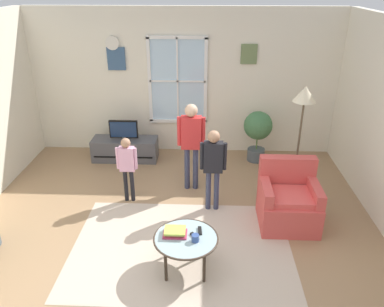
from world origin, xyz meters
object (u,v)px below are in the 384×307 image
object	(u,v)px
person_pink_shirt	(127,163)
potted_plant_by_window	(258,130)
person_red_shirt	(191,137)
person_black_shirt	(213,162)
remote_near_cup	(195,236)
floor_lamp	(304,106)
book_stack	(175,232)
armchair	(288,202)
tv_stand	(125,149)
coffee_table	(186,240)
television	(124,129)
cup	(195,238)
remote_near_books	(200,231)

from	to	relation	value
person_pink_shirt	potted_plant_by_window	distance (m)	2.52
person_red_shirt	person_black_shirt	xyz separation A→B (m)	(0.33, -0.58, -0.11)
remote_near_cup	person_pink_shirt	bearing A→B (deg)	125.99
floor_lamp	book_stack	bearing A→B (deg)	-135.82
armchair	tv_stand	bearing A→B (deg)	144.42
coffee_table	remote_near_cup	xyz separation A→B (m)	(0.10, 0.01, 0.04)
person_black_shirt	remote_near_cup	bearing A→B (deg)	-99.75
television	potted_plant_by_window	xyz separation A→B (m)	(2.40, 0.06, 0.01)
remote_near_cup	person_pink_shirt	size ratio (longest dim) A/B	0.14
person_pink_shirt	floor_lamp	world-z (taller)	floor_lamp
television	armchair	xyz separation A→B (m)	(2.60, -1.86, -0.26)
coffee_table	armchair	bearing A→B (deg)	36.09
armchair	book_stack	xyz separation A→B (m)	(-1.45, -0.92, 0.14)
television	armchair	world-z (taller)	armchair
television	armchair	distance (m)	3.21
person_red_shirt	book_stack	bearing A→B (deg)	-93.44
book_stack	person_black_shirt	size ratio (longest dim) A/B	0.22
tv_stand	cup	bearing A→B (deg)	-64.37
remote_near_cup	television	bearing A→B (deg)	116.01
book_stack	person_black_shirt	distance (m)	1.31
tv_stand	cup	distance (m)	3.21
coffee_table	person_black_shirt	xyz separation A→B (m)	(0.31, 1.25, 0.36)
tv_stand	floor_lamp	size ratio (longest dim) A/B	0.68
book_stack	floor_lamp	bearing A→B (deg)	44.18
remote_near_books	remote_near_cup	world-z (taller)	same
floor_lamp	remote_near_books	bearing A→B (deg)	-131.89
tv_stand	remote_near_books	xyz separation A→B (m)	(1.43, -2.70, 0.24)
remote_near_books	person_red_shirt	bearing A→B (deg)	95.76
person_black_shirt	potted_plant_by_window	bearing A→B (deg)	63.64
television	cup	world-z (taller)	television
armchair	person_pink_shirt	xyz separation A→B (m)	(-2.25, 0.46, 0.31)
armchair	book_stack	distance (m)	1.72
cup	remote_near_books	bearing A→B (deg)	74.97
book_stack	remote_near_cup	xyz separation A→B (m)	(0.22, -0.04, -0.02)
television	person_red_shirt	xyz separation A→B (m)	(1.26, -1.00, 0.29)
remote_near_books	remote_near_cup	bearing A→B (deg)	-118.26
remote_near_books	potted_plant_by_window	xyz separation A→B (m)	(0.97, 2.77, 0.15)
tv_stand	floor_lamp	distance (m)	3.29
remote_near_cup	floor_lamp	distance (m)	2.43
cup	floor_lamp	world-z (taller)	floor_lamp
cup	remote_near_books	world-z (taller)	cup
television	remote_near_books	size ratio (longest dim) A/B	3.65
cup	remote_near_cup	size ratio (longest dim) A/B	0.61
book_stack	person_red_shirt	bearing A→B (deg)	86.56
television	remote_near_cup	size ratio (longest dim) A/B	3.65
armchair	remote_near_books	xyz separation A→B (m)	(-1.17, -0.84, 0.12)
television	floor_lamp	xyz separation A→B (m)	(2.83, -1.14, 0.85)
person_red_shirt	remote_near_cup	bearing A→B (deg)	-86.39
armchair	potted_plant_by_window	distance (m)	1.95
potted_plant_by_window	person_pink_shirt	bearing A→B (deg)	-144.51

